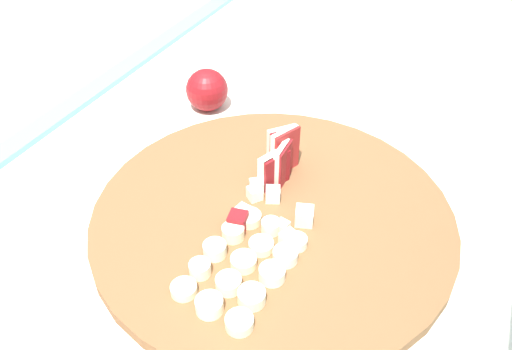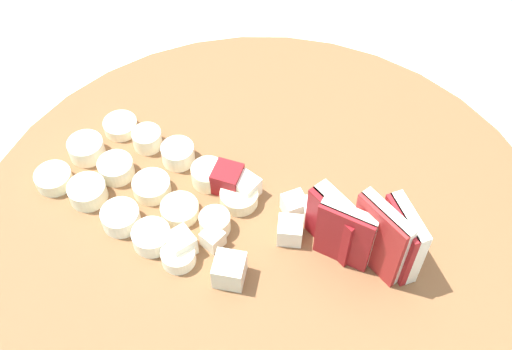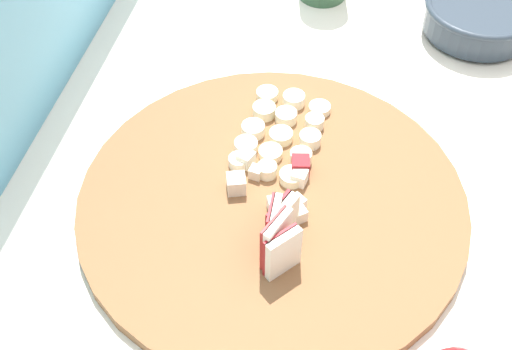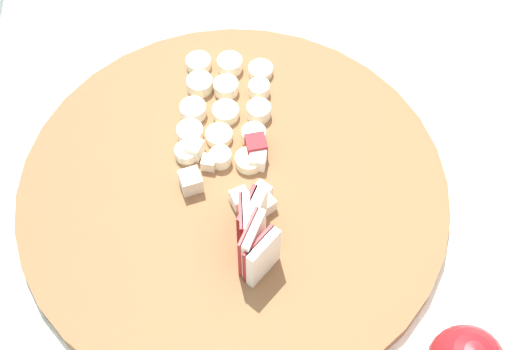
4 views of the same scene
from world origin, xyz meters
TOP-DOWN VIEW (x-y plane):
  - cutting_board at (-0.01, 0.06)m, footprint 0.46×0.46m
  - apple_wedge_fan at (-0.08, 0.04)m, footprint 0.09×0.04m
  - apple_dice_pile at (0.00, 0.06)m, footprint 0.10×0.10m
  - banana_slice_rows at (0.09, 0.06)m, footprint 0.17×0.11m
  - whole_apple at (-0.22, -0.15)m, footprint 0.07×0.07m

SIDE VIEW (x-z plane):
  - cutting_board at x=-0.01m, z-range 0.89..0.91m
  - banana_slice_rows at x=0.09m, z-range 0.91..0.92m
  - apple_dice_pile at x=0.00m, z-range 0.91..0.93m
  - whole_apple at x=-0.22m, z-range 0.89..0.96m
  - apple_wedge_fan at x=-0.08m, z-range 0.90..0.97m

